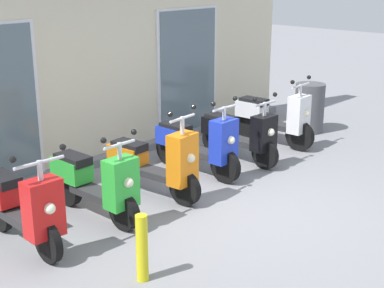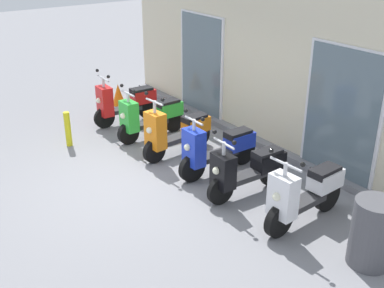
{
  "view_description": "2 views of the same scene",
  "coord_description": "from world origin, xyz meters",
  "px_view_note": "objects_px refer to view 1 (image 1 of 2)",
  "views": [
    {
      "loc": [
        -5.37,
        -4.09,
        2.98
      ],
      "look_at": [
        0.11,
        1.03,
        0.62
      ],
      "focal_mm": 53.16,
      "sensor_mm": 36.0,
      "label": 1
    },
    {
      "loc": [
        6.35,
        -3.42,
        3.91
      ],
      "look_at": [
        0.24,
        1.0,
        0.52
      ],
      "focal_mm": 44.67,
      "sensor_mm": 36.0,
      "label": 2
    }
  ],
  "objects_px": {
    "scooter_red": "(22,205)",
    "scooter_green": "(95,182)",
    "scooter_orange": "(155,163)",
    "trash_bin": "(309,108)",
    "scooter_blue": "(198,144)",
    "curb_bollard": "(142,248)",
    "scooter_black": "(239,133)",
    "scooter_white": "(274,117)"
  },
  "relations": [
    {
      "from": "scooter_black",
      "to": "scooter_white",
      "type": "distance_m",
      "value": 1.1
    },
    {
      "from": "scooter_red",
      "to": "scooter_black",
      "type": "xyz_separation_m",
      "value": [
        3.89,
        0.08,
        -0.04
      ]
    },
    {
      "from": "scooter_blue",
      "to": "scooter_white",
      "type": "relative_size",
      "value": 1.03
    },
    {
      "from": "scooter_red",
      "to": "scooter_black",
      "type": "relative_size",
      "value": 0.99
    },
    {
      "from": "scooter_red",
      "to": "scooter_green",
      "type": "height_order",
      "value": "scooter_red"
    },
    {
      "from": "scooter_blue",
      "to": "curb_bollard",
      "type": "distance_m",
      "value": 3.09
    },
    {
      "from": "trash_bin",
      "to": "curb_bollard",
      "type": "distance_m",
      "value": 5.94
    },
    {
      "from": "scooter_blue",
      "to": "curb_bollard",
      "type": "bearing_deg",
      "value": -147.69
    },
    {
      "from": "scooter_red",
      "to": "scooter_blue",
      "type": "height_order",
      "value": "scooter_red"
    },
    {
      "from": "scooter_black",
      "to": "scooter_green",
      "type": "bearing_deg",
      "value": -179.06
    },
    {
      "from": "scooter_green",
      "to": "scooter_white",
      "type": "bearing_deg",
      "value": 2.16
    },
    {
      "from": "scooter_orange",
      "to": "trash_bin",
      "type": "relative_size",
      "value": 1.73
    },
    {
      "from": "scooter_blue",
      "to": "curb_bollard",
      "type": "xyz_separation_m",
      "value": [
        -2.61,
        -1.65,
        -0.11
      ]
    },
    {
      "from": "scooter_black",
      "to": "scooter_white",
      "type": "relative_size",
      "value": 0.97
    },
    {
      "from": "scooter_green",
      "to": "trash_bin",
      "type": "xyz_separation_m",
      "value": [
        5.1,
        0.15,
        -0.01
      ]
    },
    {
      "from": "scooter_black",
      "to": "trash_bin",
      "type": "distance_m",
      "value": 2.22
    },
    {
      "from": "scooter_orange",
      "to": "curb_bollard",
      "type": "bearing_deg",
      "value": -136.81
    },
    {
      "from": "scooter_orange",
      "to": "scooter_blue",
      "type": "distance_m",
      "value": 1.04
    },
    {
      "from": "scooter_blue",
      "to": "trash_bin",
      "type": "relative_size",
      "value": 1.79
    },
    {
      "from": "scooter_red",
      "to": "curb_bollard",
      "type": "relative_size",
      "value": 2.16
    },
    {
      "from": "scooter_green",
      "to": "scooter_black",
      "type": "distance_m",
      "value": 2.88
    },
    {
      "from": "scooter_red",
      "to": "scooter_orange",
      "type": "xyz_separation_m",
      "value": [
        1.99,
        0.0,
        -0.02
      ]
    },
    {
      "from": "curb_bollard",
      "to": "scooter_orange",
      "type": "bearing_deg",
      "value": 43.19
    },
    {
      "from": "trash_bin",
      "to": "scooter_green",
      "type": "bearing_deg",
      "value": -178.32
    },
    {
      "from": "scooter_orange",
      "to": "scooter_blue",
      "type": "height_order",
      "value": "scooter_orange"
    },
    {
      "from": "scooter_white",
      "to": "trash_bin",
      "type": "distance_m",
      "value": 1.13
    },
    {
      "from": "scooter_blue",
      "to": "trash_bin",
      "type": "xyz_separation_m",
      "value": [
        3.09,
        0.01,
        -0.01
      ]
    },
    {
      "from": "scooter_black",
      "to": "curb_bollard",
      "type": "bearing_deg",
      "value": -155.9
    },
    {
      "from": "scooter_white",
      "to": "scooter_blue",
      "type": "bearing_deg",
      "value": -179.7
    },
    {
      "from": "scooter_green",
      "to": "scooter_blue",
      "type": "xyz_separation_m",
      "value": [
        2.0,
        0.14,
        -0.0
      ]
    },
    {
      "from": "scooter_blue",
      "to": "scooter_black",
      "type": "height_order",
      "value": "scooter_blue"
    },
    {
      "from": "scooter_green",
      "to": "curb_bollard",
      "type": "relative_size",
      "value": 2.19
    },
    {
      "from": "scooter_green",
      "to": "curb_bollard",
      "type": "distance_m",
      "value": 1.63
    },
    {
      "from": "scooter_red",
      "to": "scooter_blue",
      "type": "bearing_deg",
      "value": 3.25
    },
    {
      "from": "scooter_green",
      "to": "scooter_blue",
      "type": "bearing_deg",
      "value": 3.99
    },
    {
      "from": "curb_bollard",
      "to": "scooter_white",
      "type": "bearing_deg",
      "value": 19.95
    },
    {
      "from": "scooter_red",
      "to": "scooter_green",
      "type": "relative_size",
      "value": 0.99
    },
    {
      "from": "scooter_red",
      "to": "scooter_green",
      "type": "bearing_deg",
      "value": 1.77
    },
    {
      "from": "trash_bin",
      "to": "scooter_white",
      "type": "bearing_deg",
      "value": 179.98
    },
    {
      "from": "scooter_blue",
      "to": "curb_bollard",
      "type": "relative_size",
      "value": 2.32
    },
    {
      "from": "scooter_green",
      "to": "scooter_white",
      "type": "height_order",
      "value": "scooter_white"
    },
    {
      "from": "scooter_blue",
      "to": "trash_bin",
      "type": "bearing_deg",
      "value": 0.18
    }
  ]
}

